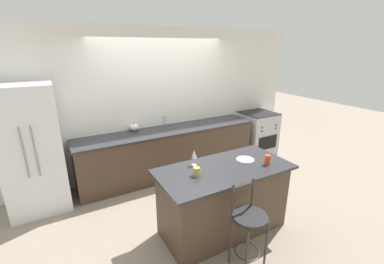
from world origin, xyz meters
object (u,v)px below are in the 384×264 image
object	(u,v)px
bar_stool_near	(249,225)
pumpkin_decoration	(134,127)
oven_range	(257,133)
tumbler_cup	(267,160)
refrigerator	(32,150)
dinner_plate	(245,160)
wine_glass	(194,154)
coffee_mug	(197,171)

from	to	relation	value
bar_stool_near	pumpkin_decoration	distance (m)	2.74
oven_range	tumbler_cup	distance (m)	2.64
tumbler_cup	refrigerator	bearing A→B (deg)	143.60
refrigerator	bar_stool_near	world-z (taller)	refrigerator
bar_stool_near	dinner_plate	bearing A→B (deg)	53.75
refrigerator	dinner_plate	xyz separation A→B (m)	(2.49, -1.73, -0.02)
refrigerator	dinner_plate	size ratio (longest dim) A/B	7.86
oven_range	dinner_plate	bearing A→B (deg)	-136.91
wine_glass	coffee_mug	bearing A→B (deg)	-113.66
pumpkin_decoration	bar_stool_near	bearing A→B (deg)	-81.57
refrigerator	tumbler_cup	distance (m)	3.30
refrigerator	wine_glass	world-z (taller)	refrigerator
bar_stool_near	coffee_mug	size ratio (longest dim) A/B	8.79
dinner_plate	wine_glass	xyz separation A→B (m)	(-0.67, 0.21, 0.14)
pumpkin_decoration	oven_range	bearing A→B (deg)	-5.26
refrigerator	bar_stool_near	xyz separation A→B (m)	(1.99, -2.42, -0.40)
oven_range	wine_glass	size ratio (longest dim) A/B	4.58
refrigerator	wine_glass	xyz separation A→B (m)	(1.82, -1.52, 0.12)
bar_stool_near	tumbler_cup	bearing A→B (deg)	34.26
bar_stool_near	wine_glass	bearing A→B (deg)	100.25
wine_glass	oven_range	bearing A→B (deg)	31.22
dinner_plate	wine_glass	distance (m)	0.71
refrigerator	tumbler_cup	world-z (taller)	refrigerator
wine_glass	coffee_mug	world-z (taller)	wine_glass
bar_stool_near	tumbler_cup	xyz separation A→B (m)	(0.67, 0.46, 0.43)
bar_stool_near	wine_glass	size ratio (longest dim) A/B	4.88
pumpkin_decoration	dinner_plate	bearing A→B (deg)	-65.57
oven_range	wine_glass	xyz separation A→B (m)	(-2.52, -1.53, 0.58)
refrigerator	tumbler_cup	size ratio (longest dim) A/B	15.18
wine_glass	tumbler_cup	xyz separation A→B (m)	(0.84, -0.44, -0.08)
oven_range	refrigerator	bearing A→B (deg)	-179.91
dinner_plate	wine_glass	bearing A→B (deg)	162.85
coffee_mug	tumbler_cup	bearing A→B (deg)	-10.77
wine_glass	pumpkin_decoration	bearing A→B (deg)	97.51
dinner_plate	tumbler_cup	bearing A→B (deg)	-54.36
bar_stool_near	pumpkin_decoration	xyz separation A→B (m)	(-0.40, 2.68, 0.42)
pumpkin_decoration	refrigerator	bearing A→B (deg)	-170.68
tumbler_cup	bar_stool_near	bearing A→B (deg)	-145.74
wine_glass	coffee_mug	size ratio (longest dim) A/B	1.80
bar_stool_near	dinner_plate	distance (m)	0.93
bar_stool_near	pumpkin_decoration	size ratio (longest dim) A/B	5.96
dinner_plate	tumbler_cup	world-z (taller)	tumbler_cup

